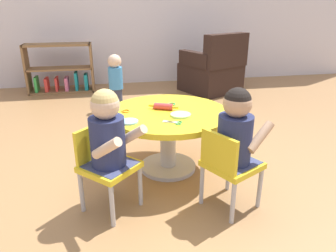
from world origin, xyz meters
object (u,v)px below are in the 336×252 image
(rolling_pin, at_px, (163,106))
(craft_scissors, at_px, (175,123))
(seated_child_right, at_px, (236,129))
(bookshelf_low, at_px, (61,72))
(child_chair_left, at_px, (106,164))
(armchair_dark, at_px, (213,71))
(toddler_standing, at_px, (116,80))
(seated_child_left, at_px, (108,132))
(child_chair_right, at_px, (229,165))
(craft_table, at_px, (168,125))

(rolling_pin, relative_size, craft_scissors, 1.54)
(seated_child_right, height_order, bookshelf_low, seated_child_right)
(child_chair_left, relative_size, bookshelf_low, 0.58)
(seated_child_right, height_order, rolling_pin, seated_child_right)
(seated_child_right, bearing_deg, craft_scissors, 134.93)
(armchair_dark, bearing_deg, toddler_standing, -158.62)
(toddler_standing, distance_m, craft_scissors, 1.89)
(child_chair_left, bearing_deg, seated_child_left, -45.06)
(seated_child_left, bearing_deg, child_chair_right, -9.83)
(seated_child_left, relative_size, child_chair_right, 0.95)
(seated_child_right, bearing_deg, child_chair_right, -151.83)
(child_chair_left, relative_size, armchair_dark, 0.57)
(child_chair_right, distance_m, toddler_standing, 2.26)
(child_chair_left, distance_m, seated_child_left, 0.23)
(child_chair_left, xyz_separation_m, armchair_dark, (1.56, 2.58, 0.00))
(seated_child_left, height_order, seated_child_right, same)
(child_chair_left, bearing_deg, toddler_standing, 86.04)
(craft_scissors, bearing_deg, child_chair_left, -160.16)
(seated_child_right, height_order, armchair_dark, armchair_dark)
(child_chair_left, bearing_deg, craft_scissors, 19.84)
(armchair_dark, distance_m, toddler_standing, 1.52)
(armchair_dark, bearing_deg, craft_table, -116.63)
(seated_child_left, distance_m, toddler_standing, 2.06)
(craft_table, distance_m, seated_child_left, 0.66)
(armchair_dark, height_order, craft_scissors, armchair_dark)
(child_chair_right, xyz_separation_m, bookshelf_low, (-1.36, 3.13, -0.01))
(craft_table, relative_size, craft_scissors, 6.45)
(bookshelf_low, xyz_separation_m, armchair_dark, (2.17, -0.40, 0.01))
(child_chair_left, xyz_separation_m, toddler_standing, (0.14, 2.02, 0.05))
(seated_child_right, xyz_separation_m, armchair_dark, (0.77, 2.71, -0.22))
(seated_child_left, bearing_deg, toddler_standing, 86.88)
(child_chair_left, height_order, seated_child_left, seated_child_left)
(bookshelf_low, bearing_deg, toddler_standing, -51.74)
(child_chair_left, xyz_separation_m, craft_scissors, (0.48, 0.17, 0.18))
(seated_child_left, bearing_deg, child_chair_left, 134.94)
(seated_child_left, bearing_deg, armchair_dark, 59.63)
(seated_child_right, height_order, craft_scissors, seated_child_right)
(craft_table, xyz_separation_m, armchair_dark, (1.08, 2.15, -0.06))
(armchair_dark, bearing_deg, seated_child_left, -120.37)
(bookshelf_low, bearing_deg, seated_child_right, -65.87)
(bookshelf_low, relative_size, rolling_pin, 4.26)
(rolling_pin, bearing_deg, craft_table, -57.81)
(child_chair_right, bearing_deg, rolling_pin, 115.58)
(craft_table, distance_m, rolling_pin, 0.14)
(seated_child_left, distance_m, rolling_pin, 0.65)
(seated_child_right, xyz_separation_m, rolling_pin, (-0.33, 0.60, -0.03))
(seated_child_left, height_order, armchair_dark, armchair_dark)
(bookshelf_low, relative_size, toddler_standing, 1.38)
(child_chair_right, bearing_deg, craft_scissors, 129.75)
(craft_table, height_order, rolling_pin, rolling_pin)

